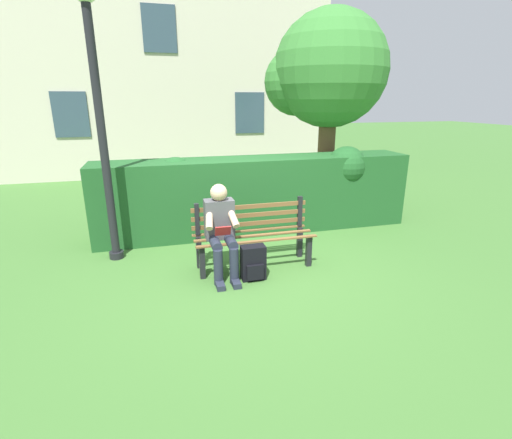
{
  "coord_description": "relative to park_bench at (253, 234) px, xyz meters",
  "views": [
    {
      "loc": [
        1.23,
        4.63,
        2.22
      ],
      "look_at": [
        0.0,
        0.1,
        0.72
      ],
      "focal_mm": 26.37,
      "sensor_mm": 36.0,
      "label": 1
    }
  ],
  "objects": [
    {
      "name": "hedge_backdrop",
      "position": [
        -0.49,
        -1.41,
        0.22
      ],
      "size": [
        5.41,
        0.86,
        1.44
      ],
      "color": "#1E5123",
      "rests_on": "ground"
    },
    {
      "name": "building_facade",
      "position": [
        0.81,
        -8.44,
        2.8
      ],
      "size": [
        10.04,
        3.27,
        6.52
      ],
      "color": "beige",
      "rests_on": "ground"
    },
    {
      "name": "backpack",
      "position": [
        0.11,
        0.44,
        -0.24
      ],
      "size": [
        0.31,
        0.25,
        0.45
      ],
      "color": "black",
      "rests_on": "ground"
    },
    {
      "name": "park_bench",
      "position": [
        0.0,
        0.0,
        0.0
      ],
      "size": [
        1.63,
        0.5,
        0.9
      ],
      "color": "black",
      "rests_on": "ground"
    },
    {
      "name": "tree",
      "position": [
        -2.01,
        -2.27,
        2.23
      ],
      "size": [
        2.24,
        2.13,
        3.82
      ],
      "color": "brown",
      "rests_on": "ground"
    },
    {
      "name": "person_seated",
      "position": [
        0.47,
        0.18,
        0.18
      ],
      "size": [
        0.44,
        0.73,
        1.2
      ],
      "color": "#4C4C51",
      "rests_on": "ground"
    },
    {
      "name": "lamp_post",
      "position": [
        1.87,
        -0.74,
        1.79
      ],
      "size": [
        0.3,
        0.3,
        3.62
      ],
      "color": "black",
      "rests_on": "ground"
    },
    {
      "name": "ground",
      "position": [
        0.0,
        0.08,
        -0.46
      ],
      "size": [
        60.0,
        60.0,
        0.0
      ],
      "primitive_type": "plane",
      "color": "#3D6B2D"
    }
  ]
}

